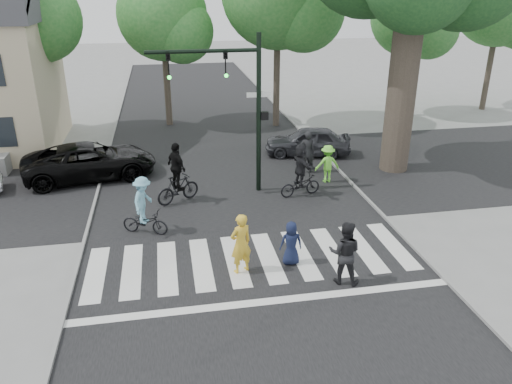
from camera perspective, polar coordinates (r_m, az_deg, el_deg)
The scene contains 21 objects.
ground at distance 14.18m, azimuth 0.24°, elevation -9.68°, with size 120.00×120.00×0.00m, color gray.
road_stem at distance 18.52m, azimuth -2.66°, elevation -1.43°, with size 10.00×70.00×0.01m, color black.
road_cross at distance 21.27m, azimuth -3.80°, elevation 1.85°, with size 70.00×10.00×0.01m, color black.
curb_left at distance 18.58m, azimuth -18.28°, elevation -2.41°, with size 0.10×70.00×0.10m, color gray.
curb_right at distance 19.77m, azimuth 11.99°, elevation -0.17°, with size 0.10×70.00×0.10m, color gray.
crosswalk at distance 14.72m, azimuth -0.24°, elevation -8.29°, with size 10.00×3.85×0.01m.
traffic_signal at distance 18.49m, azimuth -2.31°, elevation 11.26°, with size 4.45×0.29×6.00m.
bg_tree_1 at distance 27.98m, azimuth -25.36°, elevation 18.88°, with size 6.09×5.80×9.80m.
bg_tree_2 at distance 28.41m, azimuth -10.11°, elevation 18.86°, with size 5.04×4.80×8.40m.
bg_tree_4 at distance 31.46m, azimuth 17.79°, elevation 18.27°, with size 4.83×4.60×8.15m.
bg_tree_5 at distance 35.08m, azimuth 26.74°, elevation 18.59°, with size 5.67×5.40×9.30m.
pedestrian_woman at distance 13.98m, azimuth -1.75°, elevation -5.91°, with size 0.66×0.43×1.80m, color gold.
pedestrian_child at distance 14.50m, azimuth 4.03°, elevation -5.86°, with size 0.65×0.43×1.34m, color #131A36.
pedestrian_adult at distance 13.71m, azimuth 10.10°, elevation -6.86°, with size 0.88×0.69×1.82m, color black.
cyclist_left at distance 16.48m, azimuth -12.68°, elevation -1.98°, with size 1.64×1.16×1.97m.
cyclist_mid at distance 18.61m, azimuth -8.98°, elevation 1.56°, with size 1.78×1.30×2.30m.
cyclist_right at distance 19.03m, azimuth 5.13°, elevation 2.18°, with size 1.71×1.59×2.07m.
car_suv at distance 21.90m, azimuth -18.43°, elevation 3.37°, with size 2.46×5.34×1.48m, color black.
car_grey at distance 23.79m, azimuth 5.92°, elevation 5.80°, with size 1.61×3.99×1.36m, color #2F3034.
bystander_hivis at distance 20.56m, azimuth 8.17°, elevation 3.22°, with size 1.01×0.58×1.57m, color #74EB3E.
bystander_dark at distance 21.47m, azimuth 5.86°, elevation 4.57°, with size 0.67×0.44×1.83m, color black.
Camera 1 is at (-2.25, -11.73, 7.64)m, focal length 35.00 mm.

